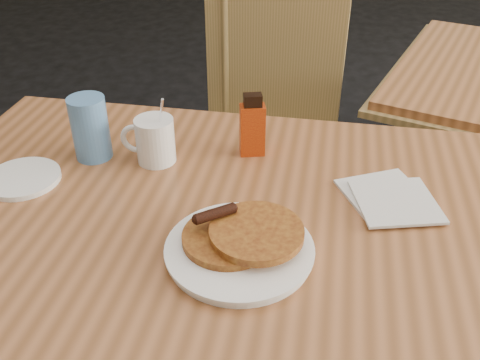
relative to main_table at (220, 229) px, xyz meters
name	(u,v)px	position (x,y,z in m)	size (l,w,h in m)	color
main_table	(220,229)	(0.00, 0.00, 0.00)	(1.36, 0.93, 0.75)	#A5643A
chair_main_far	(269,117)	(0.02, 0.74, -0.12)	(0.49, 0.49, 0.99)	#A6854E
pancake_plate	(240,244)	(0.06, -0.11, 0.06)	(0.26, 0.26, 0.07)	white
coffee_mug	(154,140)	(-0.18, 0.17, 0.09)	(0.12, 0.09, 0.16)	white
syrup_bottle	(252,127)	(0.03, 0.24, 0.11)	(0.06, 0.05, 0.15)	maroon
napkin_stack	(390,198)	(0.33, 0.10, 0.05)	(0.22, 0.23, 0.01)	silver
blue_tumbler	(90,128)	(-0.32, 0.17, 0.11)	(0.08, 0.08, 0.14)	#5287C1
side_saucer	(23,178)	(-0.44, 0.05, 0.05)	(0.16, 0.16, 0.01)	white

